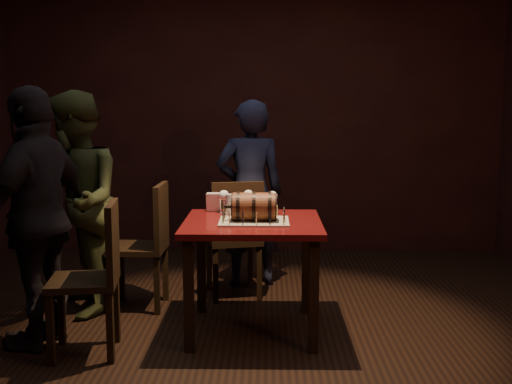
# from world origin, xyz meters

# --- Properties ---
(room_shell) EXTENTS (5.04, 5.04, 2.80)m
(room_shell) POSITION_xyz_m (0.00, 0.00, 1.40)
(room_shell) COLOR black
(room_shell) RESTS_ON ground
(pub_table) EXTENTS (0.90, 0.90, 0.75)m
(pub_table) POSITION_xyz_m (0.04, 0.11, 0.64)
(pub_table) COLOR #4A0C0E
(pub_table) RESTS_ON ground
(cake_board) EXTENTS (0.45, 0.35, 0.01)m
(cake_board) POSITION_xyz_m (0.05, 0.06, 0.76)
(cake_board) COLOR #9D947F
(cake_board) RESTS_ON pub_table
(barrel_cake) EXTENTS (0.34, 0.20, 0.20)m
(barrel_cake) POSITION_xyz_m (0.05, 0.06, 0.85)
(barrel_cake) COLOR brown
(barrel_cake) RESTS_ON cake_board
(birthday_candles) EXTENTS (0.40, 0.30, 0.09)m
(birthday_candles) POSITION_xyz_m (0.05, 0.06, 0.80)
(birthday_candles) COLOR #DFCC85
(birthday_candles) RESTS_ON cake_board
(wine_glass_left) EXTENTS (0.07, 0.07, 0.16)m
(wine_glass_left) POSITION_xyz_m (-0.17, 0.42, 0.87)
(wine_glass_left) COLOR silver
(wine_glass_left) RESTS_ON pub_table
(wine_glass_mid) EXTENTS (0.07, 0.07, 0.16)m
(wine_glass_mid) POSITION_xyz_m (0.00, 0.44, 0.87)
(wine_glass_mid) COLOR silver
(wine_glass_mid) RESTS_ON pub_table
(wine_glass_right) EXTENTS (0.07, 0.07, 0.16)m
(wine_glass_right) POSITION_xyz_m (0.17, 0.38, 0.87)
(wine_glass_right) COLOR silver
(wine_glass_right) RESTS_ON pub_table
(pint_of_ale) EXTENTS (0.07, 0.07, 0.15)m
(pint_of_ale) POSITION_xyz_m (-0.11, 0.29, 0.82)
(pint_of_ale) COLOR silver
(pint_of_ale) RESTS_ON pub_table
(menu_card) EXTENTS (0.10, 0.05, 0.13)m
(menu_card) POSITION_xyz_m (-0.24, 0.47, 0.81)
(menu_card) COLOR white
(menu_card) RESTS_ON pub_table
(chair_back) EXTENTS (0.48, 0.48, 0.93)m
(chair_back) POSITION_xyz_m (-0.11, 0.82, 0.52)
(chair_back) COLOR black
(chair_back) RESTS_ON ground
(chair_left_rear) EXTENTS (0.41, 0.41, 0.93)m
(chair_left_rear) POSITION_xyz_m (-0.74, 0.60, 0.52)
(chair_left_rear) COLOR black
(chair_left_rear) RESTS_ON ground
(chair_left_front) EXTENTS (0.45, 0.45, 0.93)m
(chair_left_front) POSITION_xyz_m (-0.89, -0.29, 0.52)
(chair_left_front) COLOR black
(chair_left_front) RESTS_ON ground
(person_back) EXTENTS (0.61, 0.45, 1.54)m
(person_back) POSITION_xyz_m (-0.01, 1.23, 0.77)
(person_back) COLOR #1B1F37
(person_back) RESTS_ON ground
(person_left_rear) EXTENTS (0.87, 0.96, 1.61)m
(person_left_rear) POSITION_xyz_m (-1.23, 0.46, 0.80)
(person_left_rear) COLOR #3B4321
(person_left_rear) RESTS_ON ground
(person_left_front) EXTENTS (0.66, 1.03, 1.63)m
(person_left_front) POSITION_xyz_m (-1.28, -0.14, 0.81)
(person_left_front) COLOR black
(person_left_front) RESTS_ON ground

